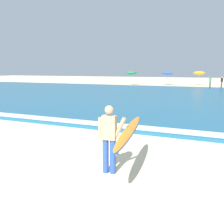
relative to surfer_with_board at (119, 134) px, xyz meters
The scene contains 9 objects.
ground_plane 2.70m from the surfer_with_board, 157.04° to the right, with size 160.00×160.00×0.00m, color beige.
sea 18.00m from the surfer_with_board, 97.34° to the left, with size 120.00×28.00×0.14m, color #1E6084.
surf_foam 5.07m from the surfer_with_board, 117.42° to the left, with size 120.00×0.83×0.01m, color white.
surfer_with_board is the anchor object (origin of this frame).
beach_umbrella_0 36.28m from the surfer_with_board, 108.33° to the left, with size 1.85×1.85×2.35m.
beach_umbrella_1 36.83m from the surfer_with_board, 99.03° to the left, with size 1.99×2.02×2.22m.
beach_umbrella_2 37.07m from the surfer_with_board, 91.18° to the left, with size 1.85×1.88×2.37m.
beachgoer_near_row_left 33.15m from the surfer_with_board, 88.10° to the left, with size 0.32×0.20×1.58m.
beachgoer_near_row_mid 33.70m from the surfer_with_board, 85.52° to the left, with size 0.32×0.20×1.58m.
Camera 1 is at (4.45, -4.44, 2.59)m, focal length 39.38 mm.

